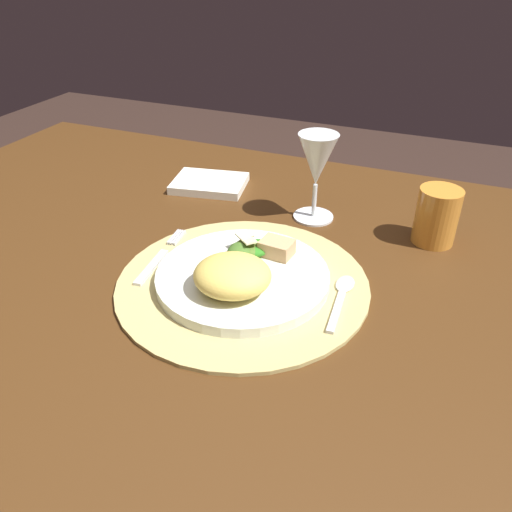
{
  "coord_description": "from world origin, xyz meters",
  "views": [
    {
      "loc": [
        0.29,
        -0.57,
        1.17
      ],
      "look_at": [
        0.04,
        0.02,
        0.76
      ],
      "focal_mm": 35.35,
      "sensor_mm": 36.0,
      "label": 1
    }
  ],
  "objects": [
    {
      "name": "spoon",
      "position": [
        0.19,
        -0.01,
        0.75
      ],
      "size": [
        0.03,
        0.13,
        0.01
      ],
      "color": "silver",
      "rests_on": "placemat"
    },
    {
      "name": "dining_table",
      "position": [
        0.0,
        0.0,
        0.6
      ],
      "size": [
        1.44,
        0.96,
        0.74
      ],
      "color": "#472A11",
      "rests_on": "ground"
    },
    {
      "name": "bread_piece",
      "position": [
        0.07,
        0.03,
        0.78
      ],
      "size": [
        0.05,
        0.04,
        0.02
      ],
      "primitive_type": "cube",
      "rotation": [
        0.0,
        0.0,
        3.05
      ],
      "color": "tan",
      "rests_on": "dinner_plate"
    },
    {
      "name": "placemat",
      "position": [
        0.04,
        -0.03,
        0.74
      ],
      "size": [
        0.37,
        0.37,
        0.01
      ],
      "primitive_type": "cylinder",
      "color": "tan",
      "rests_on": "dining_table"
    },
    {
      "name": "napkin",
      "position": [
        -0.15,
        0.25,
        0.75
      ],
      "size": [
        0.16,
        0.13,
        0.02
      ],
      "primitive_type": "cube",
      "rotation": [
        0.0,
        0.0,
        0.19
      ],
      "color": "white",
      "rests_on": "dining_table"
    },
    {
      "name": "salad_greens",
      "position": [
        0.03,
        0.01,
        0.77
      ],
      "size": [
        0.07,
        0.09,
        0.03
      ],
      "color": "#426925",
      "rests_on": "dinner_plate"
    },
    {
      "name": "dinner_plate",
      "position": [
        0.04,
        -0.03,
        0.76
      ],
      "size": [
        0.25,
        0.25,
        0.02
      ],
      "primitive_type": "cylinder",
      "color": "silver",
      "rests_on": "placemat"
    },
    {
      "name": "amber_tumbler",
      "position": [
        0.28,
        0.2,
        0.79
      ],
      "size": [
        0.07,
        0.07,
        0.09
      ],
      "primitive_type": "cylinder",
      "color": "orange",
      "rests_on": "dining_table"
    },
    {
      "name": "fork",
      "position": [
        -0.1,
        -0.03,
        0.75
      ],
      "size": [
        0.03,
        0.16,
        0.0
      ],
      "color": "silver",
      "rests_on": "placemat"
    },
    {
      "name": "wine_glass",
      "position": [
        0.08,
        0.21,
        0.85
      ],
      "size": [
        0.07,
        0.07,
        0.15
      ],
      "color": "silver",
      "rests_on": "dining_table"
    },
    {
      "name": "pasta_serving",
      "position": [
        0.05,
        -0.07,
        0.79
      ],
      "size": [
        0.13,
        0.12,
        0.05
      ],
      "primitive_type": "ellipsoid",
      "rotation": [
        0.0,
        0.0,
        0.24
      ],
      "color": "#ECCC5D",
      "rests_on": "dinner_plate"
    }
  ]
}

